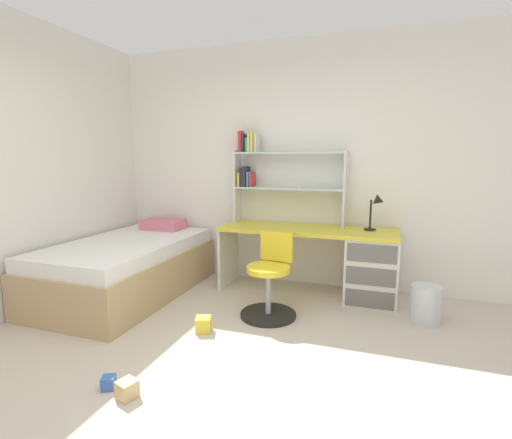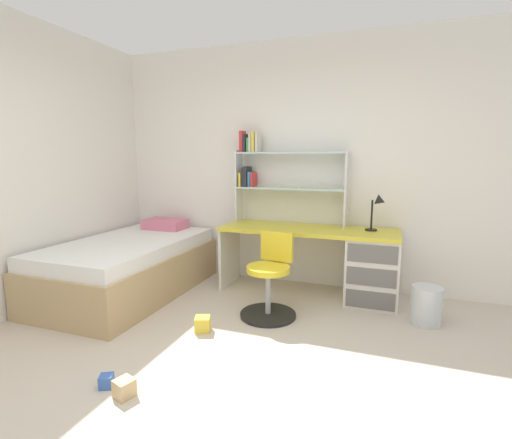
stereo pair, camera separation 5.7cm
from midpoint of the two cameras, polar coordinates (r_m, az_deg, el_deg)
ground_plane at (r=2.55m, az=-7.93°, el=-25.70°), size 5.42×5.68×0.02m
room_shell at (r=3.68m, az=-16.36°, el=7.79°), size 5.42×5.68×2.76m
desk at (r=4.02m, az=14.22°, el=-6.14°), size 1.86×0.61×0.72m
bookshelf_hutch at (r=4.23m, az=2.38°, el=7.50°), size 1.25×0.22×1.04m
desk_lamp at (r=3.95m, az=17.64°, el=1.91°), size 0.20×0.16×0.38m
swivel_chair at (r=3.51m, az=1.64°, el=-9.86°), size 0.52×0.52×0.77m
bed_platform at (r=4.29m, az=-19.39°, el=-6.91°), size 1.13×1.95×0.71m
waste_bin at (r=3.71m, az=24.13°, el=-11.75°), size 0.26×0.26×0.34m
toy_block_natural_0 at (r=2.64m, az=-19.77°, el=-23.27°), size 0.14×0.14×0.11m
toy_block_yellow_1 at (r=3.31m, az=-8.58°, el=-15.59°), size 0.16×0.16×0.12m
toy_block_blue_2 at (r=2.76m, az=-22.23°, el=-22.11°), size 0.11×0.11×0.08m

